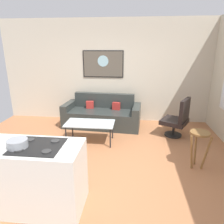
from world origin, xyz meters
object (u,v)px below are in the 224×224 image
wall_painting (103,64)px  coffee_table (90,124)px  couch (102,115)px  bar_stool (199,140)px  armchair (178,119)px  mixing_bowl (18,144)px

wall_painting → coffee_table: bearing=-92.9°
couch → bar_stool: 2.72m
couch → armchair: size_ratio=2.21×
couch → mixing_bowl: mixing_bowl is taller
armchair → mixing_bowl: bearing=-133.2°
couch → coffee_table: bearing=-96.4°
armchair → bar_stool: size_ratio=1.38×
coffee_table → armchair: 2.06m
couch → mixing_bowl: (-0.55, -3.11, 0.65)m
couch → coffee_table: couch is taller
coffee_table → bar_stool: bearing=-21.4°
couch → mixing_bowl: bearing=-100.0°
couch → armchair: armchair is taller
armchair → mixing_bowl: mixing_bowl is taller
wall_painting → couch: bearing=-86.1°
mixing_bowl → wall_painting: (0.51, 3.64, 0.66)m
coffee_table → wall_painting: 1.96m
couch → armchair: (1.88, -0.52, 0.16)m
wall_painting → mixing_bowl: bearing=-98.0°
couch → wall_painting: size_ratio=1.85×
mixing_bowl → wall_painting: bearing=82.0°
armchair → wall_painting: 2.48m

